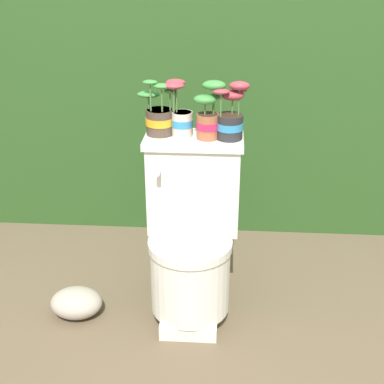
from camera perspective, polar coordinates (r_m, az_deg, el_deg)
name	(u,v)px	position (r m, az deg, el deg)	size (l,w,h in m)	color
ground_plane	(199,314)	(2.48, 0.80, -12.90)	(12.00, 12.00, 0.00)	brown
hedge_backdrop	(212,65)	(3.22, 2.11, 13.37)	(3.16, 0.82, 1.74)	#284C1E
toilet	(192,235)	(2.34, -0.02, -4.57)	(0.42, 0.52, 0.78)	silver
potted_plant_left	(159,117)	(2.29, -3.54, 8.02)	(0.17, 0.12, 0.24)	#47382D
potted_plant_midleft	(180,114)	(2.27, -1.24, 8.28)	(0.12, 0.10, 0.24)	beige
potted_plant_middle	(208,115)	(2.23, 1.76, 8.18)	(0.13, 0.10, 0.25)	#9E5638
potted_plant_midright	(231,117)	(2.24, 4.15, 7.94)	(0.15, 0.12, 0.24)	#262628
garden_stone	(77,303)	(2.50, -12.22, -11.47)	(0.23, 0.19, 0.13)	#9E9384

